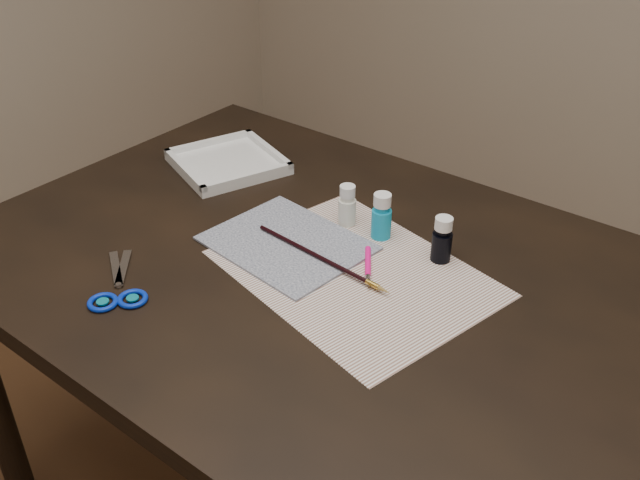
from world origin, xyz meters
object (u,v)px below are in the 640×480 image
Objects in this scene: paper at (355,273)px; palette_tray at (228,161)px; paint_bottle_navy at (442,239)px; paint_bottle_white at (347,205)px; scissors at (114,280)px; canvas at (287,243)px; paint_bottle_cyan at (382,216)px.

paper is 2.09× the size of palette_tray.
paper is at bearing -126.77° from paint_bottle_navy.
palette_tray is (-0.36, 0.04, -0.03)m from paint_bottle_white.
paint_bottle_navy is at bearing 0.75° from paint_bottle_white.
paper is 0.49m from palette_tray.
paper is 5.17× the size of paint_bottle_navy.
palette_tray is at bearing -37.09° from scissors.
paint_bottle_navy reaches higher than paper.
paint_bottle_cyan is at bearing 46.85° from canvas.
paint_bottle_navy is (0.25, 0.13, 0.04)m from canvas.
palette_tray reaches higher than paper.
paper is 5.43× the size of paint_bottle_white.
paper is 0.41m from scissors.
paint_bottle_cyan is 0.49m from scissors.
canvas is 3.17× the size of paint_bottle_navy.
paint_bottle_white is at bearing 131.09° from paper.
paper is 0.17m from paint_bottle_navy.
palette_tray is (-0.46, 0.16, 0.01)m from paper.
paint_bottle_cyan is 1.04× the size of paint_bottle_navy.
canvas is at bearing -27.72° from palette_tray.
paint_bottle_cyan is at bearing -4.55° from palette_tray.
paper is at bearing -76.08° from paint_bottle_cyan.
canvas is 0.31m from scissors.
paint_bottle_navy is at bearing -3.34° from palette_tray.
paint_bottle_navy is at bearing -101.83° from scissors.
paint_bottle_cyan reaches higher than paper.
scissors is 0.46m from palette_tray.
paint_bottle_white is 0.43× the size of scissors.
scissors is at bearing -135.10° from paint_bottle_navy.
paper is 1.63× the size of canvas.
canvas is 0.18m from paint_bottle_cyan.
paint_bottle_white is 0.95× the size of paint_bottle_navy.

